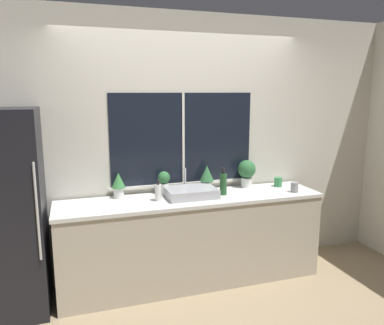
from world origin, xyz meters
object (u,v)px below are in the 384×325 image
object	(u,v)px
soap_bottle	(158,192)
mug_green	(278,182)
sink	(191,192)
potted_plant_center_right	(207,176)
potted_plant_far_right	(247,171)
potted_plant_far_left	(119,184)
bottle_tall	(223,183)
potted_plant_center_left	(164,181)
mug_grey	(294,187)

from	to	relation	value
soap_bottle	mug_green	xyz separation A→B (m)	(1.37, 0.14, -0.03)
mug_green	sink	bearing A→B (deg)	-174.46
potted_plant_center_right	mug_green	bearing A→B (deg)	-6.12
potted_plant_far_right	mug_green	xyz separation A→B (m)	(0.34, -0.09, -0.13)
potted_plant_far_left	potted_plant_far_right	world-z (taller)	potted_plant_far_right
potted_plant_far_left	bottle_tall	size ratio (longest dim) A/B	0.90
potted_plant_far_left	mug_green	distance (m)	1.72
soap_bottle	bottle_tall	world-z (taller)	bottle_tall
potted_plant_center_left	mug_grey	size ratio (longest dim) A/B	2.26
potted_plant_center_right	mug_grey	bearing A→B (deg)	-22.22
sink	potted_plant_far_left	bearing A→B (deg)	164.73
bottle_tall	sink	bearing A→B (deg)	176.42
bottle_tall	potted_plant_far_left	bearing A→B (deg)	168.49
sink	potted_plant_far_right	world-z (taller)	potted_plant_far_right
potted_plant_center_left	mug_green	size ratio (longest dim) A/B	2.29
soap_bottle	potted_plant_center_left	bearing A→B (deg)	63.71
mug_green	mug_grey	world-z (taller)	mug_grey
potted_plant_far_left	potted_plant_center_left	distance (m)	0.46
bottle_tall	mug_green	distance (m)	0.71
potted_plant_far_right	mug_grey	world-z (taller)	potted_plant_far_right
potted_plant_far_right	mug_green	distance (m)	0.37
potted_plant_far_left	mug_grey	bearing A→B (deg)	-11.06
sink	mug_grey	world-z (taller)	sink
potted_plant_center_right	soap_bottle	bearing A→B (deg)	-158.68
potted_plant_far_left	bottle_tall	distance (m)	1.04
potted_plant_far_right	soap_bottle	distance (m)	1.06
potted_plant_far_left	mug_grey	distance (m)	1.79
potted_plant_far_right	bottle_tall	xyz separation A→B (m)	(-0.36, -0.21, -0.06)
soap_bottle	mug_grey	xyz separation A→B (m)	(1.41, -0.12, -0.03)
potted_plant_center_right	mug_green	xyz separation A→B (m)	(0.80, -0.09, -0.10)
potted_plant_center_left	bottle_tall	xyz separation A→B (m)	(0.56, -0.21, -0.02)
potted_plant_far_left	bottle_tall	xyz separation A→B (m)	(1.02, -0.21, -0.03)
mug_green	mug_grey	xyz separation A→B (m)	(0.04, -0.26, 0.00)
potted_plant_far_left	soap_bottle	distance (m)	0.41
potted_plant_center_left	soap_bottle	bearing A→B (deg)	-116.29
sink	mug_green	distance (m)	1.04
potted_plant_far_left	potted_plant_center_right	size ratio (longest dim) A/B	0.94
mug_green	potted_plant_center_right	bearing A→B (deg)	173.88
sink	bottle_tall	bearing A→B (deg)	-3.58
sink	potted_plant_center_left	size ratio (longest dim) A/B	2.09
soap_bottle	mug_green	bearing A→B (deg)	5.72
potted_plant_far_left	potted_plant_center_left	size ratio (longest dim) A/B	1.07
potted_plant_center_right	potted_plant_far_right	size ratio (longest dim) A/B	0.90
potted_plant_far_right	soap_bottle	world-z (taller)	potted_plant_far_right
bottle_tall	mug_grey	bearing A→B (deg)	-10.44
soap_bottle	bottle_tall	size ratio (longest dim) A/B	0.74
potted_plant_center_left	mug_green	world-z (taller)	potted_plant_center_left
sink	potted_plant_far_left	size ratio (longest dim) A/B	1.96
potted_plant_far_left	potted_plant_center_right	distance (m)	0.92
sink	potted_plant_center_right	size ratio (longest dim) A/B	1.83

